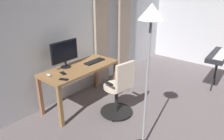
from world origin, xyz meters
The scene contains 13 objects.
ground_plane centered at (0.00, 0.00, 0.00)m, with size 8.07×8.07×0.00m, color #685E60.
back_room_partition centered at (0.00, -2.71, 1.45)m, with size 6.21×0.10×2.90m, color silver.
curtain_left_panel centered at (-1.27, -2.60, 1.34)m, with size 0.40×0.06×2.67m, color gray.
curtain_right_panel centered at (-0.46, -2.60, 1.34)m, with size 0.39×0.06×2.67m, color gray.
desk centered at (0.52, -2.26, 0.65)m, with size 1.45×0.62×0.75m.
office_chair centered at (0.37, -1.48, 0.47)m, with size 0.56×0.56×1.01m.
computer_monitor centered at (0.67, -2.45, 1.02)m, with size 0.56×0.18×0.48m.
computer_keyboard centered at (0.16, -2.23, 0.76)m, with size 0.44×0.14×0.02m, color black.
computer_mouse centered at (1.10, -2.35, 0.77)m, with size 0.06×0.10×0.04m, color #B7BCC1.
cell_phone_by_monitor centered at (1.04, -2.05, 0.75)m, with size 0.07×0.14×0.01m, color black.
cell_phone_face_up centered at (0.89, -2.25, 0.75)m, with size 0.07×0.14×0.01m, color black.
piano_keyboard centered at (-1.75, -0.52, 0.74)m, with size 1.03×0.39×0.81m.
floor_lamp centered at (0.79, -0.73, 1.61)m, with size 0.30×0.30×1.95m.
Camera 1 is at (2.91, 0.46, 2.17)m, focal length 34.57 mm.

